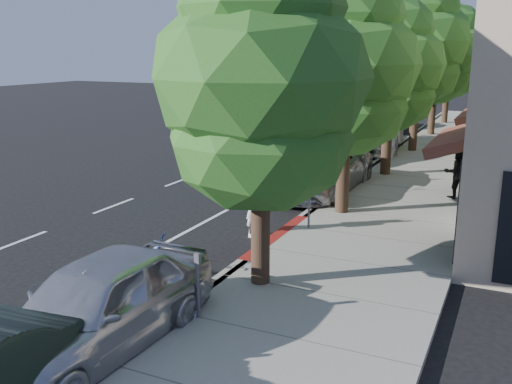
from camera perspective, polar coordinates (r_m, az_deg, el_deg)
The scene contains 18 objects.
ground at distance 14.46m, azimuth 0.49°, elevation -6.09°, with size 120.00×120.00×0.00m, color black.
sidewalk at distance 21.20m, azimuth 15.27°, elevation 0.20°, with size 4.60×56.00×0.15m, color gray.
curb at distance 21.68m, azimuth 9.29°, elevation 0.82°, with size 0.30×56.00×0.15m, color #9E998E.
curb_red_segment at distance 15.30m, azimuth 2.04°, elevation -4.65°, with size 0.32×4.00×0.15m, color maroon.
street_tree_0 at distance 11.40m, azimuth 0.48°, elevation 10.89°, with size 4.41×4.41×7.08m.
street_tree_1 at distance 17.03m, azimuth 9.08°, elevation 12.20°, with size 4.28×4.28×7.21m.
street_tree_2 at distance 22.86m, azimuth 13.34°, elevation 12.09°, with size 4.16×4.16×6.98m.
street_tree_3 at distance 28.75m, azimuth 16.01°, elevation 14.05°, with size 4.70×4.70×8.31m.
street_tree_4 at distance 34.68m, azimuth 17.59°, elevation 12.78°, with size 4.60×4.60×7.42m.
street_tree_5 at distance 40.63m, azimuth 18.80°, elevation 13.07°, with size 5.41×5.41×7.91m.
cyclist at distance 15.47m, azimuth -0.10°, elevation -1.23°, with size 0.66×0.43×1.80m, color silver.
bicycle at distance 13.06m, azimuth -11.57°, elevation -6.36°, with size 0.65×1.87×0.98m, color #162C9B.
silver_suv at distance 20.39m, azimuth 6.10°, elevation 2.26°, with size 2.77×6.00×1.67m, color #B2B1B6.
dark_sedan at distance 25.90m, azimuth 8.82°, elevation 4.75°, with size 1.80×5.16×1.70m, color #212426.
white_pickup at distance 29.45m, azimuth 11.79°, elevation 5.83°, with size 2.51×6.17×1.79m, color white.
dark_suv_far at distance 36.96m, azimuth 12.70°, elevation 7.39°, with size 2.07×5.14×1.75m, color black.
near_car_a at distance 10.09m, azimuth -15.52°, elevation -10.85°, with size 1.95×4.84×1.65m, color silver.
pedestrian at distance 20.08m, azimuth 19.40°, elevation 1.87°, with size 0.84×0.65×1.72m, color black.
Camera 1 is at (5.62, -12.36, 5.00)m, focal length 40.00 mm.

